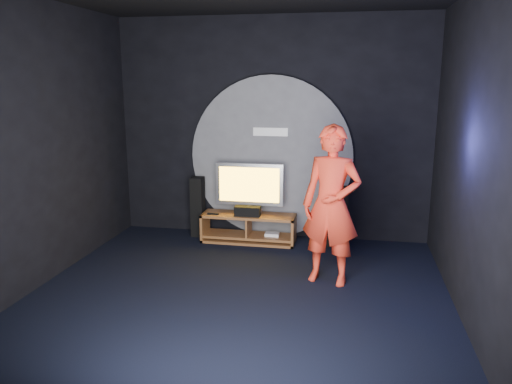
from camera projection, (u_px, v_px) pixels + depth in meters
The scene contains 14 objects.
floor at pixel (237, 297), 5.94m from camera, with size 5.00×5.00×0.00m, color black.
back_wall at pixel (272, 129), 7.94m from camera, with size 5.00×0.04×3.50m, color black.
front_wall at pixel (147, 207), 3.15m from camera, with size 5.00×0.04×3.50m, color black.
left_wall at pixel (34, 146), 6.01m from camera, with size 0.04×5.00×3.50m, color black.
right_wall at pixel (474, 158), 5.09m from camera, with size 0.04×5.00×3.50m, color black.
wall_disc_panel at pixel (271, 158), 7.99m from camera, with size 2.60×0.11×2.60m.
media_console at pixel (249, 230), 7.91m from camera, with size 1.48×0.45×0.45m.
tv at pixel (249, 186), 7.82m from camera, with size 1.07×0.22×0.80m.
center_speaker at pixel (247, 211), 7.75m from camera, with size 0.40×0.15×0.15m, color black.
remote at pixel (213, 214), 7.84m from camera, with size 0.18×0.05×0.02m, color black.
tower_speaker_left at pixel (198, 207), 8.16m from camera, with size 0.20×0.22×0.98m, color black.
tower_speaker_right at pixel (341, 219), 7.46m from camera, with size 0.20×0.22×0.98m, color black.
subwoofer at pixel (325, 233), 7.82m from camera, with size 0.32×0.32×0.35m, color black.
player at pixel (331, 205), 6.18m from camera, with size 0.73×0.48×2.01m, color red.
Camera 1 is at (1.26, -5.37, 2.55)m, focal length 35.00 mm.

